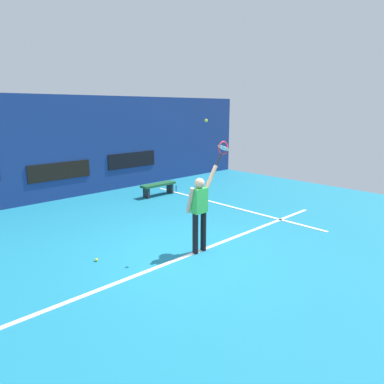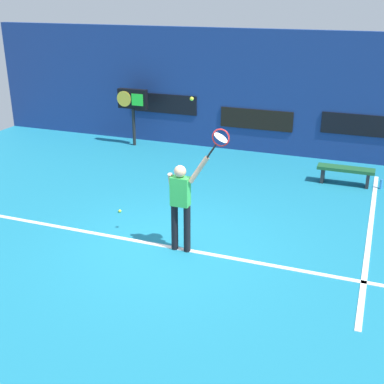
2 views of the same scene
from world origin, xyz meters
The scene contains 14 objects.
ground_plane centered at (0.00, 0.00, 0.00)m, with size 18.00×18.00×0.00m, color teal.
back_wall centered at (0.00, 6.67, 1.80)m, with size 18.00×0.20×3.60m, color navy.
sponsor_banner_center centered at (0.00, 6.55, 1.01)m, with size 2.20×0.03×0.60m, color black.
sponsor_banner_portside centered at (-3.00, 6.55, 1.26)m, with size 2.20×0.03×0.60m, color black.
sponsor_banner_starboard centered at (3.00, 6.55, 1.10)m, with size 2.20×0.03×0.60m, color black.
court_baseline centered at (0.00, -0.08, 0.01)m, with size 10.00×0.10×0.01m, color white.
court_sideline centered at (3.57, 2.00, 0.01)m, with size 0.10×7.00×0.01m, color white.
tennis_player centered at (0.26, -0.09, 1.01)m, with size 0.79×0.31×1.92m.
tennis_racket centered at (0.98, -0.09, 2.25)m, with size 0.47×0.27×0.60m.
tennis_ball centered at (0.46, -0.07, 2.89)m, with size 0.07×0.07×0.07m, color #CCE033.
scoreboard_clock centered at (-3.77, 5.90, 1.40)m, with size 0.96×0.20×1.78m.
court_bench centered at (2.82, 4.64, 0.34)m, with size 1.40×0.36×0.45m.
water_bottle centered at (3.70, 4.64, 0.12)m, with size 0.07×0.07×0.24m, color #338CD8.
spare_ball centered at (-1.68, 1.05, 0.03)m, with size 0.07×0.07×0.07m, color #CCE033.
Camera 2 is at (3.48, -8.01, 4.58)m, focal length 47.43 mm.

